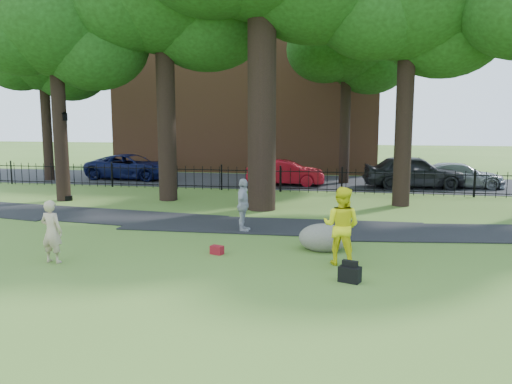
% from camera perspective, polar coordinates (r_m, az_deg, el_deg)
% --- Properties ---
extents(ground, '(120.00, 120.00, 0.00)m').
position_cam_1_polar(ground, '(13.20, -4.98, -7.32)').
color(ground, '#456924').
rests_on(ground, ground).
extents(footpath, '(36.07, 3.85, 0.03)m').
position_cam_1_polar(footpath, '(16.69, 2.08, -3.98)').
color(footpath, black).
rests_on(footpath, ground).
extents(street, '(80.00, 7.00, 0.02)m').
position_cam_1_polar(street, '(28.65, 3.96, 1.17)').
color(street, black).
rests_on(street, ground).
extents(iron_fence, '(44.00, 0.04, 1.20)m').
position_cam_1_polar(iron_fence, '(24.64, 2.79, 1.42)').
color(iron_fence, black).
rests_on(iron_fence, ground).
extents(brick_building, '(18.00, 8.00, 12.00)m').
position_cam_1_polar(brick_building, '(37.07, -0.61, 12.09)').
color(brick_building, brown).
rests_on(brick_building, ground).
extents(tree_row, '(26.82, 7.96, 12.42)m').
position_cam_1_polar(tree_row, '(21.33, 2.89, 20.76)').
color(tree_row, black).
rests_on(tree_row, ground).
extents(woman, '(0.61, 0.42, 1.58)m').
position_cam_1_polar(woman, '(13.40, -22.32, -4.20)').
color(woman, tan).
rests_on(woman, ground).
extents(man, '(1.10, 0.96, 1.93)m').
position_cam_1_polar(man, '(12.41, 9.73, -3.84)').
color(man, yellow).
rests_on(man, ground).
extents(pedestrian, '(0.42, 1.00, 1.70)m').
position_cam_1_polar(pedestrian, '(15.82, -1.49, -1.53)').
color(pedestrian, '#AAAAAF').
rests_on(pedestrian, ground).
extents(boulder, '(1.37, 1.05, 0.79)m').
position_cam_1_polar(boulder, '(13.80, 7.71, -4.99)').
color(boulder, slate).
rests_on(boulder, ground).
extents(lamppost, '(0.39, 0.39, 3.96)m').
position_cam_1_polar(lamppost, '(23.29, -20.93, 3.80)').
color(lamppost, black).
rests_on(lamppost, ground).
extents(backpack, '(0.53, 0.43, 0.34)m').
position_cam_1_polar(backpack, '(11.31, 10.67, -9.22)').
color(backpack, black).
rests_on(backpack, ground).
extents(red_bag, '(0.38, 0.31, 0.23)m').
position_cam_1_polar(red_bag, '(13.36, -4.49, -6.63)').
color(red_bag, maroon).
rests_on(red_bag, ground).
extents(red_sedan, '(4.22, 1.61, 1.37)m').
position_cam_1_polar(red_sedan, '(27.05, 3.41, 2.21)').
color(red_sedan, maroon).
rests_on(red_sedan, ground).
extents(navy_van, '(5.48, 2.76, 1.49)m').
position_cam_1_polar(navy_van, '(30.69, -14.04, 2.81)').
color(navy_van, '#0B103A').
rests_on(navy_van, ground).
extents(grey_car, '(5.27, 2.64, 1.72)m').
position_cam_1_polar(grey_car, '(27.23, 17.55, 2.25)').
color(grey_car, black).
rests_on(grey_car, ground).
extents(silver_car, '(4.46, 1.85, 1.29)m').
position_cam_1_polar(silver_car, '(28.20, 22.25, 1.77)').
color(silver_car, gray).
rests_on(silver_car, ground).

